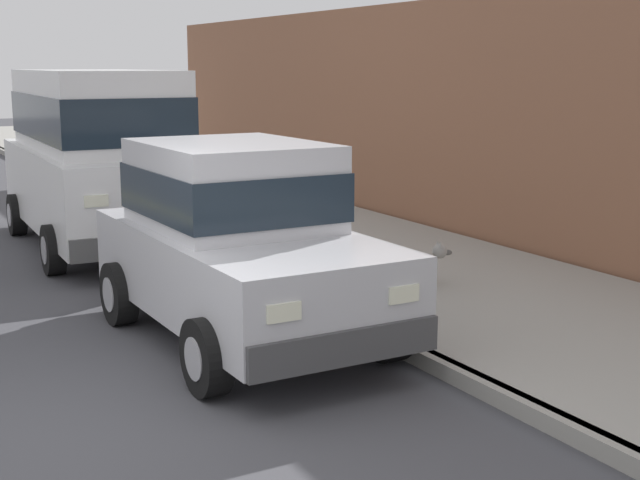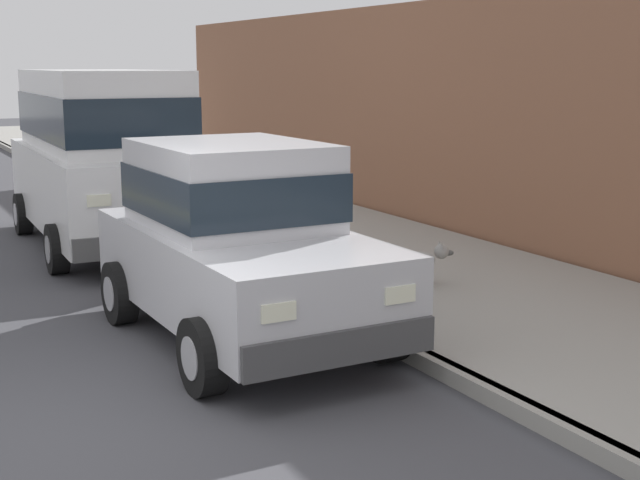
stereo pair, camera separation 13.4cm
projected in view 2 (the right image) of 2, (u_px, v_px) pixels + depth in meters
The scene contains 8 objects.
ground_plane at pixel (51, 443), 6.21m from camera, with size 80.00×80.00×0.00m, color #424247.
curb at pixel (430, 363), 7.66m from camera, with size 0.16×64.00×0.14m, color gray.
sidewalk at pixel (587, 334), 8.48m from camera, with size 3.60×64.00×0.14m, color #99968E.
car_silver_hatchback at pixel (238, 239), 8.40m from camera, with size 2.01×3.83×1.88m.
car_white_van at pixel (102, 150), 12.68m from camera, with size 2.24×4.95×2.52m.
dog_grey at pixel (422, 259), 10.07m from camera, with size 0.73×0.34×0.49m.
fire_hydrant at pixel (248, 222), 12.14m from camera, with size 0.34×0.24×0.72m.
building_facade at pixel (431, 117), 14.05m from camera, with size 0.50×20.00×3.55m, color #8C5B42.
Camera 2 is at (-1.04, -6.02, 2.59)m, focal length 49.94 mm.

